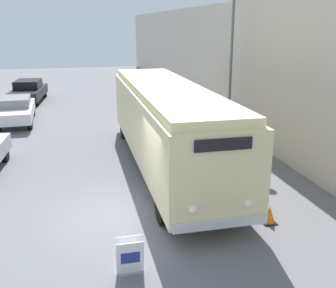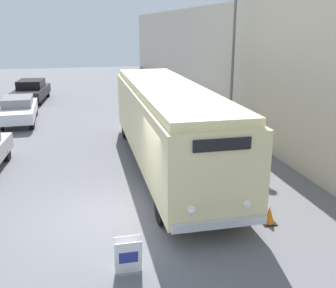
{
  "view_description": "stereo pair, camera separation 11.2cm",
  "coord_description": "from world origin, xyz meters",
  "views": [
    {
      "loc": [
        -0.88,
        -9.85,
        5.06
      ],
      "look_at": [
        1.58,
        0.75,
        1.74
      ],
      "focal_mm": 42.0,
      "sensor_mm": 36.0,
      "label": 1
    },
    {
      "loc": [
        -0.78,
        -9.88,
        5.06
      ],
      "look_at": [
        1.58,
        0.75,
        1.74
      ],
      "focal_mm": 42.0,
      "sensor_mm": 36.0,
      "label": 2
    }
  ],
  "objects": [
    {
      "name": "ground_plane",
      "position": [
        0.0,
        0.0,
        0.0
      ],
      "size": [
        80.0,
        80.0,
        0.0
      ],
      "primitive_type": "plane",
      "color": "slate"
    },
    {
      "name": "building_wall_right",
      "position": [
        6.76,
        10.0,
        3.06
      ],
      "size": [
        0.3,
        60.0,
        6.12
      ],
      "color": "beige",
      "rests_on": "ground_plane"
    },
    {
      "name": "vintage_bus",
      "position": [
        2.18,
        3.55,
        1.71
      ],
      "size": [
        2.45,
        11.35,
        3.01
      ],
      "color": "black",
      "rests_on": "ground_plane"
    },
    {
      "name": "sign_board",
      "position": [
        -0.04,
        -2.67,
        0.39
      ],
      "size": [
        0.57,
        0.31,
        0.8
      ],
      "color": "gray",
      "rests_on": "ground_plane"
    },
    {
      "name": "streetlamp",
      "position": [
        5.85,
        6.77,
        4.27
      ],
      "size": [
        0.36,
        0.36,
        6.61
      ],
      "color": "#595E60",
      "rests_on": "ground_plane"
    },
    {
      "name": "parked_car_mid",
      "position": [
        -4.14,
        11.96,
        0.72
      ],
      "size": [
        1.94,
        4.66,
        1.37
      ],
      "rotation": [
        0.0,
        0.0,
        0.05
      ],
      "color": "black",
      "rests_on": "ground_plane"
    },
    {
      "name": "parked_car_far",
      "position": [
        -4.13,
        18.21,
        0.74
      ],
      "size": [
        2.26,
        4.85,
        1.45
      ],
      "rotation": [
        0.0,
        0.0,
        -0.09
      ],
      "color": "black",
      "rests_on": "ground_plane"
    },
    {
      "name": "traffic_cone",
      "position": [
        3.85,
        -1.32,
        0.24
      ],
      "size": [
        0.36,
        0.36,
        0.49
      ],
      "color": "black",
      "rests_on": "ground_plane"
    }
  ]
}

